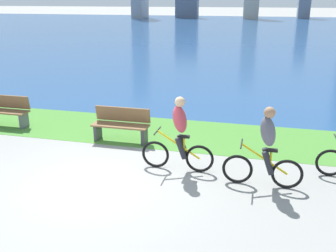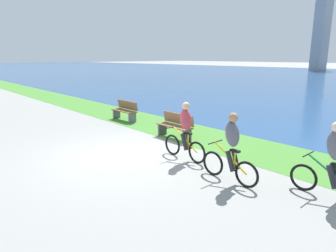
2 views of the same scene
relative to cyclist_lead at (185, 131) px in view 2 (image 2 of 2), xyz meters
name	(u,v)px [view 2 (image 2 of 2)]	position (x,y,z in m)	size (l,w,h in m)	color
ground_plane	(122,155)	(-1.51, -1.16, -0.83)	(300.00, 300.00, 0.00)	gray
grass_strip_bayside	(199,135)	(-1.51, 2.27, -0.83)	(120.00, 2.55, 0.01)	#478433
cyclist_lead	(185,131)	(0.00, 0.00, 0.00)	(1.61, 0.52, 1.66)	black
cyclist_trailing	(231,148)	(1.81, -0.32, 0.00)	(1.59, 0.52, 1.66)	black
cyclist_distant_rear	(332,161)	(3.70, 0.49, 0.00)	(1.59, 0.52, 1.64)	black
bench_near_path	(175,126)	(-1.85, 1.37, -0.38)	(1.50, 0.47, 0.90)	brown
bench_far_along_path	(125,111)	(-5.65, 1.76, -0.38)	(1.50, 0.47, 0.90)	brown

